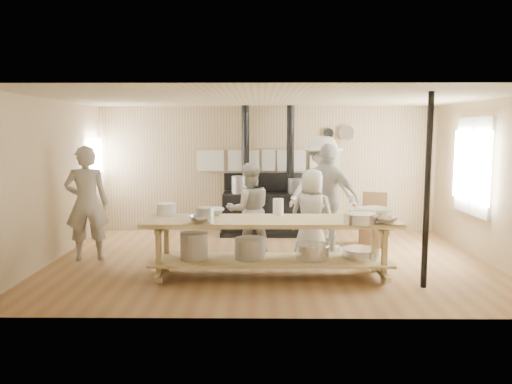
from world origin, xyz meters
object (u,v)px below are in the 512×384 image
at_px(cook_left, 249,210).
at_px(cook_center, 312,215).
at_px(prep_table, 270,242).
at_px(cook_far_left, 87,203).
at_px(chair, 373,230).
at_px(cook_by_window, 323,188).
at_px(roasting_pan, 366,212).
at_px(stove, 267,209).
at_px(cook_right, 328,198).

height_order(cook_left, cook_center, cook_left).
relative_size(prep_table, cook_far_left, 1.93).
bearing_deg(cook_left, cook_center, 153.41).
height_order(prep_table, chair, chair).
xyz_separation_m(cook_left, cook_by_window, (1.39, 1.34, 0.21)).
height_order(chair, roasting_pan, chair).
relative_size(prep_table, roasting_pan, 8.17).
relative_size(cook_left, cook_center, 1.05).
bearing_deg(prep_table, stove, 89.96).
height_order(cook_right, cook_by_window, cook_by_window).
bearing_deg(cook_right, cook_center, 89.68).
height_order(cook_left, chair, cook_left).
relative_size(stove, chair, 2.68).
xyz_separation_m(prep_table, chair, (1.93, 2.04, -0.23)).
xyz_separation_m(stove, cook_center, (0.68, -2.06, 0.23)).
xyz_separation_m(cook_by_window, roasting_pan, (0.36, -2.22, -0.10)).
relative_size(cook_far_left, chair, 1.93).
height_order(prep_table, cook_right, cook_right).
distance_m(cook_left, cook_by_window, 1.94).
height_order(cook_far_left, cook_left, cook_far_left).
relative_size(cook_right, chair, 1.95).
relative_size(prep_table, cook_by_window, 1.81).
bearing_deg(cook_by_window, cook_far_left, -153.69).
relative_size(cook_center, chair, 1.54).
height_order(prep_table, cook_by_window, cook_by_window).
height_order(cook_right, chair, cook_right).
xyz_separation_m(cook_left, cook_right, (1.35, 0.29, 0.16)).
distance_m(cook_left, cook_right, 1.39).
distance_m(stove, chair, 2.17).
distance_m(stove, cook_far_left, 3.62).
distance_m(prep_table, cook_by_window, 2.80).
xyz_separation_m(prep_table, roasting_pan, (1.42, 0.32, 0.38)).
xyz_separation_m(stove, roasting_pan, (1.42, -2.70, 0.38)).
height_order(cook_center, cook_by_window, cook_by_window).
distance_m(stove, prep_table, 3.02).
bearing_deg(cook_left, cook_by_window, -149.28).
distance_m(prep_table, chair, 2.82).
bearing_deg(cook_far_left, cook_center, 164.78).
bearing_deg(cook_right, stove, -25.13).
distance_m(cook_far_left, cook_by_window, 4.31).
height_order(stove, cook_right, stove).
bearing_deg(prep_table, cook_center, 54.42).
bearing_deg(roasting_pan, cook_by_window, 99.18).
height_order(cook_left, cook_by_window, cook_by_window).
height_order(cook_center, cook_right, cook_right).
distance_m(chair, roasting_pan, 1.90).
distance_m(cook_far_left, cook_right, 4.00).
bearing_deg(roasting_pan, prep_table, -167.35).
bearing_deg(cook_far_left, cook_by_window, -173.70).
bearing_deg(chair, cook_far_left, -148.87).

